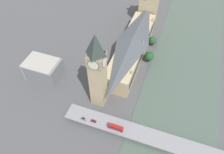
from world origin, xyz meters
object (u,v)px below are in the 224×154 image
Objects in this scene: victoria_tower at (149,3)px; car_northbound_tail at (93,121)px; road_bridge at (171,144)px; car_northbound_lead at (83,119)px; double_decker_bus_rear at (116,127)px; parliament_hall at (132,47)px; clock_tower at (97,70)px.

victoria_tower is 151.52m from car_northbound_tail.
car_northbound_lead reaches higher than road_bridge.
victoria_tower is 151.93m from double_decker_bus_rear.
road_bridge is 34.77× the size of car_northbound_lead.
parliament_hall is 98.12m from road_bridge.
car_northbound_tail is at bearing 86.01° from parliament_hall.
victoria_tower is 11.36× the size of car_northbound_tail.
clock_tower reaches higher than car_northbound_lead.
victoria_tower is at bearing -85.35° from double_decker_bus_rear.
parliament_hall is at bearing -81.82° from double_decker_bus_rear.
clock_tower is 15.51× the size of car_northbound_tail.
car_northbound_lead is at bearing 1.04° from double_decker_bus_rear.
parliament_hall is at bearing -93.99° from car_northbound_tail.
road_bridge is (-53.52, 147.57, -20.12)m from victoria_tower.
parliament_hall is 0.63× the size of road_bridge.
clock_tower is 44.31m from double_decker_bus_rear.
clock_tower is 1.37× the size of victoria_tower.
double_decker_bus_rear is at bearing 4.06° from road_bridge.
car_northbound_lead is 8.17m from car_northbound_tail.
victoria_tower is (-10.19, -127.34, -13.64)m from clock_tower.
victoria_tower is 10.73× the size of car_northbound_lead.
clock_tower is at bearing -99.09° from car_northbound_lead.
double_decker_bus_rear is at bearing -178.96° from car_northbound_lead.
clock_tower is at bearing -17.62° from road_bridge.
car_northbound_lead is (14.03, 85.21, -7.30)m from parliament_hall.
car_northbound_tail reaches higher than car_northbound_lead.
road_bridge is (-63.71, 20.23, -33.77)m from clock_tower.
victoria_tower reaches higher than parliament_hall.
double_decker_bus_rear reaches higher than road_bridge.
double_decker_bus_rear is at bearing 94.65° from victoria_tower.
parliament_hall is 21.96× the size of car_northbound_lead.
victoria_tower is (0.06, -65.77, 11.31)m from parliament_hall.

